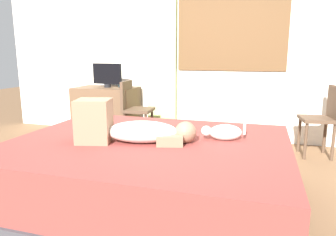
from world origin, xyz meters
TOP-DOWN VIEW (x-y plane):
  - ground_plane at (0.00, 0.00)m, footprint 16.00×16.00m
  - back_wall_with_window at (0.01, 2.21)m, footprint 6.40×0.14m
  - bed at (0.04, -0.05)m, footprint 2.26×1.79m
  - person_lying at (-0.08, -0.14)m, footprint 0.94×0.46m
  - cat at (0.62, 0.13)m, footprint 0.35×0.17m
  - desk at (-1.33, 1.82)m, footprint 0.90×0.56m
  - tv_monitor at (-1.30, 1.82)m, footprint 0.48×0.10m
  - cup at (-1.13, 1.89)m, footprint 0.06×0.06m
  - chair_by_desk at (-0.81, 1.62)m, footprint 0.40×0.40m
  - chair_spare at (1.62, 1.69)m, footprint 0.43×0.43m
  - curtain_left at (-0.54, 2.10)m, footprint 0.44×0.06m

SIDE VIEW (x-z plane):
  - ground_plane at x=0.00m, z-range 0.00..0.00m
  - bed at x=0.04m, z-range 0.00..0.54m
  - desk at x=-1.33m, z-range 0.00..0.74m
  - chair_by_desk at x=-0.81m, z-range 0.08..0.94m
  - chair_spare at x=1.62m, z-range 0.08..0.94m
  - cat at x=0.62m, z-range 0.50..0.71m
  - person_lying at x=-0.08m, z-range 0.48..0.82m
  - cup at x=-1.13m, z-range 0.74..0.82m
  - tv_monitor at x=-1.30m, z-range 0.75..1.10m
  - curtain_left at x=-0.54m, z-range 0.00..2.63m
  - back_wall_with_window at x=0.01m, z-range 0.00..2.90m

